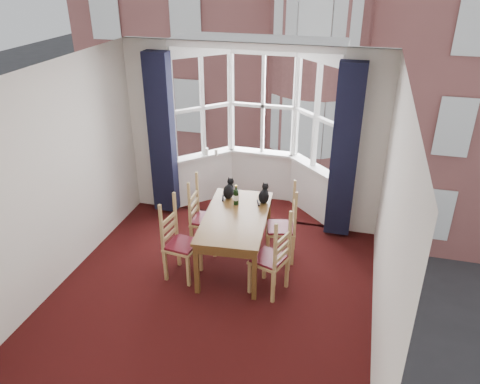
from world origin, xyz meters
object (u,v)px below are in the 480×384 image
at_px(chair_left_near, 176,244).
at_px(candle_short, 216,152).
at_px(chair_right_far, 287,229).
at_px(cat_right, 264,195).
at_px(cat_left, 229,190).
at_px(chair_right_near, 275,262).
at_px(candle_tall, 207,151).
at_px(chair_left_far, 200,220).
at_px(wine_bottle, 236,196).
at_px(dining_table, 236,221).

relative_size(chair_left_near, candle_short, 8.84).
height_order(chair_right_far, cat_right, cat_right).
height_order(cat_left, cat_right, cat_left).
height_order(chair_right_near, candle_tall, candle_tall).
bearing_deg(cat_right, chair_left_far, -164.99).
bearing_deg(cat_left, chair_right_near, -47.98).
distance_m(cat_left, wine_bottle, 0.23).
relative_size(chair_left_near, cat_right, 3.16).
height_order(wine_bottle, candle_tall, wine_bottle).
relative_size(chair_left_far, chair_right_near, 1.00).
distance_m(chair_left_far, cat_left, 0.60).
relative_size(chair_left_near, cat_left, 3.02).
xyz_separation_m(cat_left, candle_short, (-0.59, 1.24, 0.05)).
distance_m(chair_right_far, candle_tall, 2.19).
distance_m(candle_tall, candle_short, 0.16).
bearing_deg(dining_table, wine_bottle, 104.23).
xyz_separation_m(dining_table, chair_left_near, (-0.69, -0.45, -0.20)).
relative_size(wine_bottle, candle_tall, 2.43).
relative_size(cat_right, candle_short, 2.80).
bearing_deg(dining_table, candle_short, 115.52).
distance_m(cat_right, wine_bottle, 0.40).
relative_size(cat_left, wine_bottle, 1.03).
height_order(chair_right_near, cat_left, cat_left).
height_order(chair_right_far, cat_left, cat_left).
distance_m(dining_table, cat_left, 0.58).
xyz_separation_m(cat_left, wine_bottle, (0.16, -0.17, 0.01)).
xyz_separation_m(dining_table, cat_right, (0.28, 0.48, 0.19)).
xyz_separation_m(chair_left_near, wine_bottle, (0.61, 0.77, 0.42)).
bearing_deg(chair_left_near, cat_left, 64.29).
height_order(dining_table, chair_left_near, chair_left_near).
bearing_deg(dining_table, chair_left_far, 158.00).
distance_m(chair_right_near, cat_left, 1.39).
bearing_deg(chair_left_far, dining_table, -22.00).
bearing_deg(cat_left, chair_left_far, -145.47).
height_order(chair_right_near, candle_short, candle_short).
height_order(dining_table, chair_right_far, chair_right_far).
distance_m(cat_right, candle_short, 1.67).
bearing_deg(chair_right_far, dining_table, -154.13).
xyz_separation_m(chair_right_near, candle_short, (-1.48, 2.23, 0.45)).
xyz_separation_m(dining_table, candle_short, (-0.82, 1.73, 0.25)).
relative_size(chair_right_near, wine_bottle, 3.13).
height_order(chair_right_near, chair_right_far, same).
height_order(chair_left_far, cat_left, cat_left).
bearing_deg(wine_bottle, cat_right, 23.87).
distance_m(cat_left, candle_tall, 1.42).
bearing_deg(cat_right, candle_tall, 136.01).
relative_size(candle_tall, candle_short, 1.16).
height_order(candle_tall, candle_short, candle_tall).
relative_size(chair_right_far, candle_short, 8.84).
bearing_deg(cat_left, wine_bottle, -47.53).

